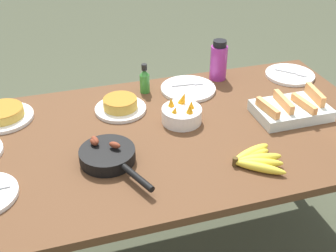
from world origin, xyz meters
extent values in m
plane|color=#474C38|center=(0.00, 0.00, 0.00)|extent=(14.00, 14.00, 0.00)
cube|color=brown|center=(0.00, 0.00, 0.71)|extent=(1.84, 0.98, 0.03)
cylinder|color=brown|center=(0.86, 0.43, 0.35)|extent=(0.07, 0.07, 0.69)
ellipsoid|color=yellow|center=(0.25, -0.34, 0.75)|extent=(0.18, 0.15, 0.03)
ellipsoid|color=yellow|center=(0.25, -0.32, 0.75)|extent=(0.19, 0.10, 0.04)
ellipsoid|color=yellow|center=(0.26, -0.30, 0.75)|extent=(0.20, 0.06, 0.04)
ellipsoid|color=yellow|center=(0.25, -0.27, 0.75)|extent=(0.17, 0.07, 0.04)
ellipsoid|color=yellow|center=(0.25, -0.26, 0.75)|extent=(0.19, 0.10, 0.04)
cylinder|color=#4C3819|center=(0.17, -0.29, 0.75)|extent=(0.02, 0.02, 0.04)
cube|color=silver|center=(0.56, -0.03, 0.75)|extent=(0.32, 0.21, 0.05)
cube|color=#F29E56|center=(0.43, -0.04, 0.80)|extent=(0.04, 0.15, 0.04)
cube|color=#F29E56|center=(0.52, -0.02, 0.80)|extent=(0.03, 0.16, 0.04)
cube|color=#F29E56|center=(0.60, -0.05, 0.79)|extent=(0.04, 0.15, 0.04)
cube|color=#F29E56|center=(0.69, -0.01, 0.80)|extent=(0.04, 0.16, 0.05)
cylinder|color=black|center=(-0.28, -0.12, 0.73)|extent=(0.21, 0.21, 0.01)
cylinder|color=black|center=(-0.28, -0.12, 0.76)|extent=(0.21, 0.21, 0.04)
cylinder|color=black|center=(-0.20, -0.29, 0.77)|extent=(0.09, 0.16, 0.02)
ellipsoid|color=brown|center=(-0.25, -0.12, 0.80)|extent=(0.06, 0.05, 0.03)
ellipsoid|color=brown|center=(-0.32, -0.08, 0.79)|extent=(0.04, 0.05, 0.03)
ellipsoid|color=brown|center=(-0.31, -0.07, 0.80)|extent=(0.04, 0.05, 0.03)
cylinder|color=white|center=(-0.66, 0.31, 0.74)|extent=(0.26, 0.26, 0.02)
cylinder|color=gold|center=(-0.66, 0.31, 0.76)|extent=(0.18, 0.18, 0.04)
cylinder|color=#AB7427|center=(-0.66, 0.31, 0.78)|extent=(0.18, 0.18, 0.00)
cylinder|color=white|center=(-0.16, 0.23, 0.74)|extent=(0.23, 0.23, 0.02)
cylinder|color=gold|center=(-0.16, 0.23, 0.77)|extent=(0.15, 0.15, 0.04)
cylinder|color=#AB7427|center=(-0.16, 0.23, 0.79)|extent=(0.15, 0.15, 0.00)
cube|color=#B2B2B7|center=(-0.65, -0.19, 0.75)|extent=(0.05, 0.02, 0.00)
cylinder|color=white|center=(0.20, 0.33, 0.74)|extent=(0.27, 0.27, 0.02)
cylinder|color=#B2B2B7|center=(0.18, 0.35, 0.75)|extent=(0.12, 0.02, 0.01)
cube|color=#B2B2B7|center=(0.26, 0.34, 0.75)|extent=(0.05, 0.03, 0.00)
cylinder|color=white|center=(0.76, 0.32, 0.74)|extent=(0.25, 0.25, 0.02)
cylinder|color=#B2B2B7|center=(0.75, 0.34, 0.75)|extent=(0.09, 0.09, 0.01)
cube|color=#B2B2B7|center=(0.81, 0.28, 0.75)|extent=(0.05, 0.05, 0.00)
cylinder|color=white|center=(0.08, 0.06, 0.76)|extent=(0.17, 0.17, 0.06)
cone|color=orange|center=(0.12, 0.06, 0.81)|extent=(0.03, 0.04, 0.04)
cone|color=orange|center=(0.10, 0.11, 0.82)|extent=(0.06, 0.05, 0.06)
cone|color=orange|center=(0.04, 0.10, 0.81)|extent=(0.05, 0.05, 0.05)
cone|color=orange|center=(0.04, 0.04, 0.81)|extent=(0.04, 0.04, 0.04)
cone|color=orange|center=(0.10, 0.02, 0.81)|extent=(0.05, 0.05, 0.05)
cylinder|color=#992D89|center=(0.39, 0.41, 0.82)|extent=(0.09, 0.09, 0.18)
cylinder|color=black|center=(0.39, 0.41, 0.92)|extent=(0.07, 0.07, 0.03)
cylinder|color=#337F2D|center=(-0.01, 0.37, 0.77)|extent=(0.05, 0.05, 0.09)
cone|color=#337F2D|center=(-0.01, 0.37, 0.83)|extent=(0.05, 0.05, 0.03)
cylinder|color=black|center=(-0.01, 0.37, 0.86)|extent=(0.03, 0.03, 0.03)
camera|label=1|loc=(-0.42, -1.40, 1.71)|focal=45.00mm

